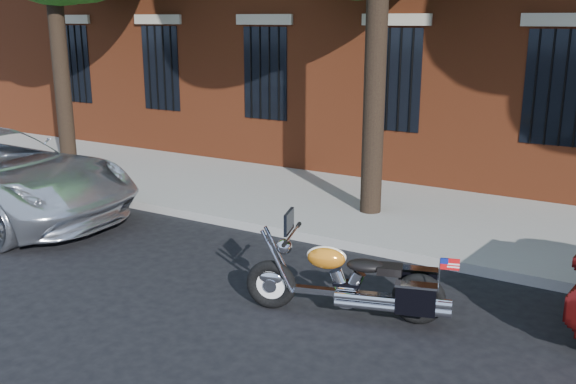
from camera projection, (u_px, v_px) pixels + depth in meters
The scene contains 4 objects.
ground at pixel (254, 268), 8.95m from camera, with size 120.00×120.00×0.00m, color black.
curb at pixel (302, 235), 10.08m from camera, with size 40.00×0.16×0.15m, color gray.
sidewalk at pixel (353, 206), 11.64m from camera, with size 40.00×3.60×0.15m, color gray.
motorcycle at pixel (354, 284), 7.37m from camera, with size 2.44×1.12×1.23m.
Camera 1 is at (4.66, -6.96, 3.37)m, focal length 40.00 mm.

